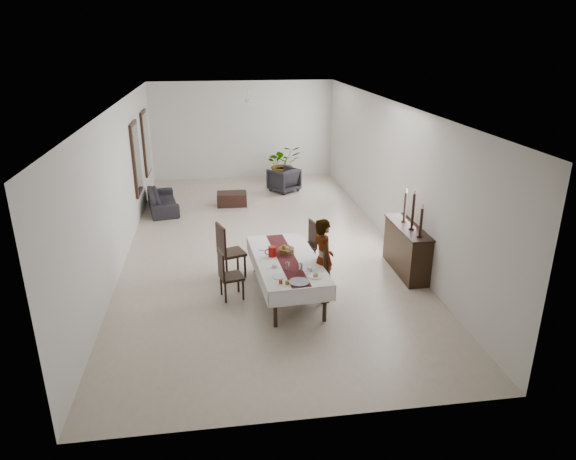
{
  "coord_description": "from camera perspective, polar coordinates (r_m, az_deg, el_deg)",
  "views": [
    {
      "loc": [
        -0.97,
        -11.13,
        4.53
      ],
      "look_at": [
        0.35,
        -2.02,
        1.05
      ],
      "focal_mm": 32.0,
      "sensor_mm": 36.0,
      "label": 1
    }
  ],
  "objects": [
    {
      "name": "chair_left_far_leg_fl",
      "position": [
        10.48,
        -7.58,
        -3.67
      ],
      "size": [
        0.06,
        0.06,
        0.47
      ],
      "primitive_type": "cylinder",
      "rotation": [
        0.0,
        0.0,
        0.33
      ],
      "color": "black",
      "rests_on": "floor"
    },
    {
      "name": "fruit_red",
      "position": [
        9.58,
        -0.04,
        -1.85
      ],
      "size": [
        0.09,
        0.09,
        0.09
      ],
      "primitive_type": "sphere",
      "color": "#A41020",
      "rests_on": "fruit_basket"
    },
    {
      "name": "woman",
      "position": [
        9.22,
        3.94,
        -3.32
      ],
      "size": [
        0.45,
        0.61,
        1.56
      ],
      "primitive_type": "imported",
      "rotation": [
        0.0,
        0.0,
        1.71
      ],
      "color": "gray",
      "rests_on": "floor"
    },
    {
      "name": "jam_jar_a",
      "position": [
        8.41,
        -0.1,
        -5.86
      ],
      "size": [
        0.06,
        0.06,
        0.07
      ],
      "primitive_type": "cylinder",
      "color": "#9A6A16",
      "rests_on": "tablecloth_top"
    },
    {
      "name": "wall_front",
      "position": [
        5.98,
        2.2,
        -8.6
      ],
      "size": [
        6.0,
        0.02,
        3.2
      ],
      "primitive_type": "cube",
      "color": "silver",
      "rests_on": "floor"
    },
    {
      "name": "wall_back",
      "position": [
        17.4,
        -5.03,
        10.95
      ],
      "size": [
        6.0,
        0.02,
        3.2
      ],
      "primitive_type": "cube",
      "color": "silver",
      "rests_on": "floor"
    },
    {
      "name": "chair_right_near_seat",
      "position": [
        9.32,
        2.52,
        -4.84
      ],
      "size": [
        0.51,
        0.51,
        0.06
      ],
      "primitive_type": "cube",
      "rotation": [
        0.0,
        0.0,
        1.52
      ],
      "color": "black",
      "rests_on": "chair_right_near_leg_fl"
    },
    {
      "name": "chair_right_far_leg_br",
      "position": [
        10.86,
        0.68,
        -2.77
      ],
      "size": [
        0.05,
        0.05,
        0.4
      ],
      "primitive_type": "cylinder",
      "rotation": [
        0.0,
        0.0,
        0.21
      ],
      "color": "black",
      "rests_on": "floor"
    },
    {
      "name": "tablecloth_drape_far",
      "position": [
        10.55,
        -1.57,
        -1.23
      ],
      "size": [
        1.13,
        0.09,
        0.29
      ],
      "primitive_type": "cube",
      "rotation": [
        0.0,
        0.0,
        0.07
      ],
      "color": "white",
      "rests_on": "dining_table_top"
    },
    {
      "name": "chair_left_near_leg_fl",
      "position": [
        9.66,
        -7.44,
        -6.11
      ],
      "size": [
        0.05,
        0.05,
        0.4
      ],
      "primitive_type": "cylinder",
      "rotation": [
        0.0,
        0.0,
        0.22
      ],
      "color": "black",
      "rests_on": "floor"
    },
    {
      "name": "chair_right_far_back",
      "position": [
        10.65,
        2.78,
        -0.35
      ],
      "size": [
        0.12,
        0.41,
        0.52
      ],
      "primitive_type": "cube",
      "rotation": [
        0.0,
        0.0,
        1.79
      ],
      "color": "black",
      "rests_on": "chair_right_far_seat"
    },
    {
      "name": "potted_plant",
      "position": [
        16.96,
        -0.53,
        7.39
      ],
      "size": [
        1.27,
        1.16,
        1.24
      ],
      "primitive_type": "imported",
      "rotation": [
        0.0,
        0.0,
        0.19
      ],
      "color": "#296327",
      "rests_on": "floor"
    },
    {
      "name": "fruit_yellow",
      "position": [
        9.52,
        -0.13,
        -2.02
      ],
      "size": [
        0.08,
        0.08,
        0.08
      ],
      "primitive_type": "sphere",
      "color": "gold",
      "rests_on": "fruit_basket"
    },
    {
      "name": "red_pitcher",
      "position": [
        9.43,
        -1.78,
        -2.4
      ],
      "size": [
        0.15,
        0.15,
        0.19
      ],
      "primitive_type": "cylinder",
      "rotation": [
        0.0,
        0.0,
        0.07
      ],
      "color": "maroon",
      "rests_on": "tablecloth_top"
    },
    {
      "name": "table_leg_br",
      "position": [
        10.6,
        0.83,
        -2.57
      ],
      "size": [
        0.07,
        0.07,
        0.67
      ],
      "primitive_type": "cylinder",
      "rotation": [
        0.0,
        0.0,
        0.07
      ],
      "color": "black",
      "rests_on": "floor"
    },
    {
      "name": "chair_left_far_back",
      "position": [
        10.08,
        -7.46,
        -1.07
      ],
      "size": [
        0.2,
        0.46,
        0.6
      ],
      "primitive_type": "cube",
      "rotation": [
        0.0,
        0.0,
        -1.24
      ],
      "color": "black",
      "rests_on": "chair_left_far_seat"
    },
    {
      "name": "fan_blade_n",
      "position": [
        14.6,
        -4.53,
        14.25
      ],
      "size": [
        0.1,
        0.55,
        0.01
      ],
      "primitive_type": "cube",
      "color": "silver",
      "rests_on": "fan_hub"
    },
    {
      "name": "chair_right_near_leg_br",
      "position": [
        9.59,
        1.14,
        -5.84
      ],
      "size": [
        0.05,
        0.05,
        0.48
      ],
      "primitive_type": "cylinder",
      "rotation": [
        0.0,
        0.0,
        -0.05
      ],
      "color": "black",
      "rests_on": "floor"
    },
    {
      "name": "fan_hub",
      "position": [
        14.25,
        -4.42,
        14.1
      ],
      "size": [
        0.16,
        0.16,
        0.08
      ],
      "primitive_type": "cylinder",
      "color": "white",
      "rests_on": "fan_rod"
    },
    {
      "name": "table_leg_fl",
      "position": [
        8.53,
        -1.42,
        -8.75
      ],
      "size": [
        0.07,
        0.07,
        0.67
      ],
      "primitive_type": "cylinder",
      "rotation": [
        0.0,
        0.0,
        0.07
      ],
      "color": "black",
      "rests_on": "floor"
    },
    {
      "name": "wine_glass_near",
      "position": [
        8.82,
        1.42,
        -4.21
      ],
      "size": [
        0.07,
        0.07,
        0.16
      ],
      "primitive_type": "cylinder",
      "color": "silver",
      "rests_on": "tablecloth_top"
    },
    {
      "name": "chair_right_far_leg_fr",
      "position": [
        10.98,
        2.31,
        -2.52
      ],
      "size": [
        0.05,
        0.05,
        0.4
      ],
      "primitive_type": "cylinder",
      "rotation": [
        0.0,
        0.0,
        0.21
      ],
      "color": "black",
      "rests_on": "floor"
    },
    {
      "name": "bread_near_right",
      "position": [
        8.68,
        3.09,
        -5.03
      ],
      "size": [
        0.09,
        0.09,
        0.09
      ],
      "primitive_type": "sphere",
      "color": "#D8BC69",
      "rests_on": "plate_near_right"
    },
    {
      "name": "coffee_table",
      "position": [
        14.74,
        -6.25,
        3.45
      ],
      "size": [
        0.85,
        0.58,
        0.37
      ],
      "primitive_type": "cube",
      "rotation": [
        0.0,
        0.0,
        -0.03
      ],
      "color": "black",
      "rests_on": "floor"
    },
    {
      "name": "serving_tray",
      "position": [
        8.49,
        1.26,
        -5.79
      ],
      "size": [
        0.35,
        0.35,
        0.02
      ],
      "primitive_type": "cylinder",
      "color": "#404045",
      "rests_on": "tablecloth_top"
    },
    {
      "name": "chair_left_near_leg_br",
      "position": [
        9.45,
        -5.01,
        -6.66
      ],
      "size": [
        0.05,
        0.05,
        0.4
      ],
      "primitive_type": "cylinder",
      "rotation": [
        0.0,
        0.0,
        0.22
      ],
      "color": "black",
      "rests_on": "floor"
    },
    {
      "name": "chair_left_near_seat",
      "position": [
        9.45,
        -6.29,
        -5.18
      ],
      "size": [
        0.48,
        0.48,
        0.05
      ],
      "primitive_type": "cube",
      "rotation": [
        0.0,
        0.0,
        -1.35
      ],
      "color": "black",
      "rests_on": "chair_left_near_leg_fl"
    },
    {
      "name": "chair_right_far_leg_bl",
      "position": [
        10.58,
        1.34,
        -3.44
      ],
      "size": [
        0.05,
        0.05,
        0.4
      ],
      "primitive_type": "cylinder",
      "rotation": [
        0.0,
        0.0,
        0.21
      ],
      "color": "black",
      "rests_on": "floor"
    },
    {
      "name": "candlestick_mid_candle",
      "position": [
        10.12,
        13.91,
        4.14
      ],
      "size": [
        0.04,
        0.04,
        0.08
      ],
      "primitive_type": "cylinder",
      "color": "silver",
      "rests_on": "candlestick_mid_shaft"
    },
    {
      "name": "candlestick_near_candle",
      "position": [
        9.79,
        14.73,
        2.54
      ],
      "size": [
        0.04,
        0.04,
        0.08
      ],
      "primitive_type": "cylinder",
      "color": "silver",
      "rests_on": "candlestick_near_shaft"
    },
    {
      "name": "chair_left_far_leg_bl",
      "position": [
        10.6,
        -5.61,
        -3.29
      ],
      "size": [
        0.06,
        0.06,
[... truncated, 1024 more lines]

